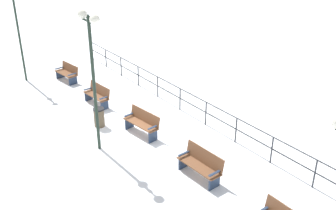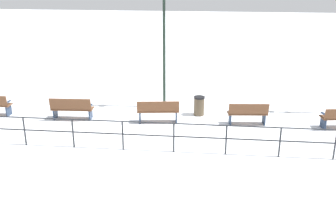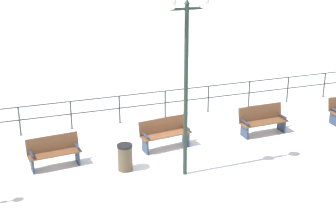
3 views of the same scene
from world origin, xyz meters
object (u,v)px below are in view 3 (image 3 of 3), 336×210
object	(u,v)px
lamppost_middle	(186,45)
trash_bin	(125,157)
bench_third	(165,133)
bench_second	(54,151)
bench_fourth	(262,120)

from	to	relation	value
lamppost_middle	trash_bin	world-z (taller)	lamppost_middle
trash_bin	lamppost_middle	bearing A→B (deg)	62.55
bench_third	lamppost_middle	xyz separation A→B (m)	(1.80, -0.03, 3.15)
trash_bin	bench_second	bearing A→B (deg)	-115.12
bench_third	trash_bin	bearing A→B (deg)	-63.26
bench_fourth	trash_bin	distance (m)	5.02
bench_second	bench_fourth	distance (m)	6.76
bench_second	bench_third	bearing A→B (deg)	87.30
bench_fourth	lamppost_middle	xyz separation A→B (m)	(1.82, -3.41, 3.18)
bench_second	trash_bin	world-z (taller)	bench_second
bench_second	trash_bin	bearing A→B (deg)	59.49
lamppost_middle	bench_third	bearing A→B (deg)	179.07
bench_third	lamppost_middle	world-z (taller)	lamppost_middle
bench_third	trash_bin	distance (m)	1.84
bench_second	trash_bin	size ratio (longest dim) A/B	1.96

